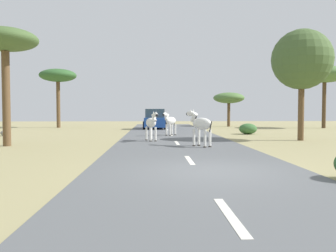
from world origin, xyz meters
TOP-DOWN VIEW (x-y plane):
  - ground_plane at (0.00, 0.00)m, footprint 90.00×90.00m
  - road at (-0.43, 0.00)m, footprint 6.00×64.00m
  - lane_markings at (-0.43, -1.00)m, footprint 0.16×56.00m
  - zebra_0 at (-1.69, 9.24)m, footprint 0.79×1.61m
  - zebra_1 at (-0.50, 13.38)m, footprint 1.08×1.47m
  - zebra_2 at (0.51, 6.33)m, footprint 1.17×1.58m
  - car_0 at (-1.43, 21.95)m, footprint 2.10×4.38m
  - tree_1 at (14.45, 23.23)m, footprint 4.35×4.35m
  - tree_2 at (6.20, 26.82)m, footprint 3.18×3.18m
  - tree_3 at (-8.39, 7.37)m, footprint 2.96×2.96m
  - tree_5 at (6.53, 9.80)m, footprint 3.28×3.28m
  - tree_6 at (-10.71, 25.05)m, footprint 3.49×3.49m
  - bush_0 at (5.01, 15.04)m, footprint 1.25×1.12m
  - rock_0 at (-11.25, 14.05)m, footprint 0.54×0.58m
  - rock_1 at (6.63, 19.47)m, footprint 0.63×0.45m

SIDE VIEW (x-z plane):
  - ground_plane at x=0.00m, z-range 0.00..0.00m
  - road at x=-0.43m, z-range 0.00..0.05m
  - lane_markings at x=-0.43m, z-range 0.05..0.06m
  - rock_0 at x=-11.25m, z-range 0.00..0.37m
  - rock_1 at x=6.63m, z-range 0.00..0.38m
  - bush_0 at x=5.01m, z-range 0.00..0.75m
  - car_0 at x=-1.43m, z-range -0.02..1.72m
  - zebra_1 at x=-0.50m, z-range 0.20..1.74m
  - zebra_0 at x=-1.69m, z-range 0.20..1.77m
  - zebra_2 at x=0.51m, z-range 0.21..1.87m
  - tree_2 at x=6.20m, z-range 1.16..4.67m
  - tree_5 at x=6.53m, z-range 1.37..7.46m
  - tree_3 at x=-8.39m, z-range 2.04..7.47m
  - tree_6 at x=-10.71m, z-range 2.10..7.73m
  - tree_1 at x=14.45m, z-range 2.09..7.88m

